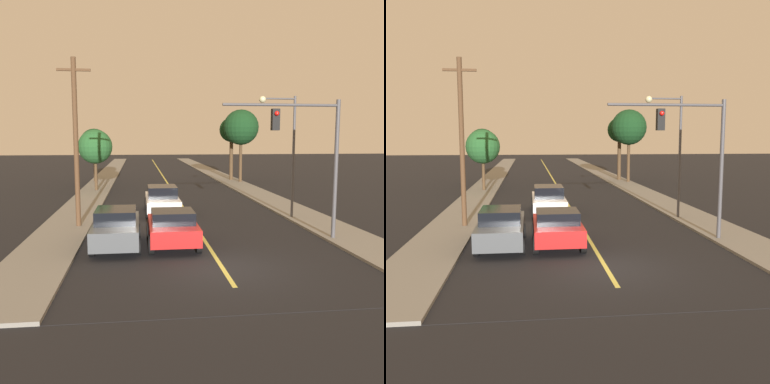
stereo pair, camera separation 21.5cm
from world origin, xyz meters
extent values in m
plane|color=black|center=(0.00, 0.00, 0.00)|extent=(200.00, 200.00, 0.00)
cube|color=black|center=(0.00, 36.00, 0.01)|extent=(10.55, 80.00, 0.01)
cube|color=#D1C14C|center=(0.00, 36.00, 0.01)|extent=(0.16, 76.00, 0.00)
cube|color=gray|center=(-6.52, 36.00, 0.06)|extent=(2.50, 80.00, 0.12)
cube|color=gray|center=(6.52, 36.00, 0.06)|extent=(2.50, 80.00, 0.12)
cube|color=red|center=(-1.48, 3.30, 0.71)|extent=(1.96, 4.00, 0.66)
cube|color=black|center=(-1.48, 3.14, 1.28)|extent=(1.72, 1.80, 0.50)
cylinder|color=black|center=(-2.41, 4.54, 0.38)|extent=(0.22, 0.75, 0.75)
cylinder|color=black|center=(-0.55, 4.54, 0.38)|extent=(0.22, 0.75, 0.75)
cylinder|color=black|center=(-2.41, 2.06, 0.38)|extent=(0.22, 0.75, 0.75)
cylinder|color=black|center=(-0.55, 2.06, 0.38)|extent=(0.22, 0.75, 0.75)
cube|color=white|center=(-1.48, 11.11, 0.70)|extent=(1.90, 5.04, 0.65)
cube|color=black|center=(-1.48, 10.91, 1.35)|extent=(1.67, 2.27, 0.64)
cylinder|color=black|center=(-2.38, 12.67, 0.38)|extent=(0.22, 0.76, 0.76)
cylinder|color=black|center=(-0.58, 12.67, 0.38)|extent=(0.22, 0.76, 0.76)
cylinder|color=black|center=(-2.38, 9.55, 0.38)|extent=(0.22, 0.76, 0.76)
cylinder|color=black|center=(-0.58, 9.55, 0.38)|extent=(0.22, 0.76, 0.76)
cube|color=#474C51|center=(-3.80, 3.55, 0.69)|extent=(1.84, 4.67, 0.75)
cube|color=black|center=(-3.80, 3.36, 1.34)|extent=(1.62, 2.10, 0.55)
cylinder|color=black|center=(-4.67, 5.00, 0.32)|extent=(0.22, 0.64, 0.64)
cylinder|color=black|center=(-2.92, 5.00, 0.32)|extent=(0.22, 0.64, 0.64)
cylinder|color=black|center=(-4.67, 2.10, 0.32)|extent=(0.22, 0.64, 0.64)
cylinder|color=black|center=(-2.92, 2.10, 0.32)|extent=(0.22, 0.64, 0.64)
cylinder|color=#47474C|center=(5.67, 3.45, 3.12)|extent=(0.18, 0.18, 6.01)
cylinder|color=#47474C|center=(3.16, 3.45, 5.88)|extent=(5.03, 0.12, 0.12)
cube|color=black|center=(2.90, 3.45, 5.27)|extent=(0.32, 0.28, 0.90)
sphere|color=red|center=(2.90, 3.27, 5.51)|extent=(0.20, 0.20, 0.20)
cylinder|color=#47474C|center=(5.62, 8.48, 3.43)|extent=(0.14, 0.14, 6.62)
cylinder|color=#47474C|center=(4.72, 8.48, 6.59)|extent=(1.81, 0.09, 0.09)
sphere|color=beige|center=(3.81, 8.48, 6.54)|extent=(0.36, 0.36, 0.36)
cylinder|color=#513823|center=(-5.87, 7.45, 4.23)|extent=(0.24, 0.24, 8.23)
cube|color=#513823|center=(-5.87, 7.45, 7.75)|extent=(1.60, 0.12, 0.12)
cylinder|color=#4C3823|center=(-6.40, 22.34, 1.45)|extent=(0.25, 0.25, 2.65)
sphere|color=#235628|center=(-6.40, 22.34, 3.77)|extent=(2.85, 2.85, 2.85)
cylinder|color=#4C3823|center=(-7.19, 29.59, 1.57)|extent=(0.26, 0.26, 2.91)
sphere|color=#143819|center=(-7.19, 29.59, 4.01)|extent=(2.79, 2.79, 2.79)
cylinder|color=#4C3823|center=(7.30, 27.64, 2.21)|extent=(0.30, 0.30, 4.19)
sphere|color=#143819|center=(7.30, 27.64, 5.53)|extent=(3.49, 3.49, 3.49)
cylinder|color=#4C3823|center=(6.81, 29.75, 2.28)|extent=(0.37, 0.37, 4.31)
sphere|color=#143819|center=(6.81, 29.75, 5.31)|extent=(2.51, 2.51, 2.51)
camera|label=1|loc=(-2.85, -14.18, 4.52)|focal=40.00mm
camera|label=2|loc=(-2.64, -14.20, 4.52)|focal=40.00mm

